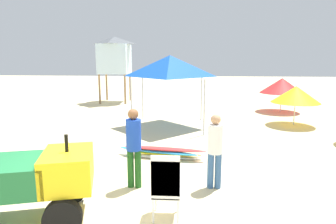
% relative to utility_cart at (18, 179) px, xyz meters
% --- Properties ---
extents(ground, '(80.00, 80.00, 0.00)m').
position_rel_utility_cart_xyz_m(ground, '(0.99, 0.14, -0.78)').
color(ground, beige).
extents(utility_cart, '(2.78, 1.88, 1.50)m').
position_rel_utility_cart_xyz_m(utility_cart, '(0.00, 0.00, 0.00)').
color(utility_cart, '#1E6B38').
rests_on(utility_cart, ground).
extents(stacked_plastic_chairs, '(0.48, 0.48, 1.20)m').
position_rel_utility_cart_xyz_m(stacked_plastic_chairs, '(2.45, 0.25, -0.09)').
color(stacked_plastic_chairs, white).
rests_on(stacked_plastic_chairs, ground).
extents(surfboard_pile, '(2.52, 0.82, 0.32)m').
position_rel_utility_cart_xyz_m(surfboard_pile, '(2.11, 3.43, -0.62)').
color(surfboard_pile, white).
rests_on(surfboard_pile, ground).
extents(lifeguard_near_left, '(0.32, 0.32, 1.73)m').
position_rel_utility_cart_xyz_m(lifeguard_near_left, '(1.67, 1.52, 0.21)').
color(lifeguard_near_left, '#194C19').
rests_on(lifeguard_near_left, ground).
extents(lifeguard_near_center, '(0.32, 0.32, 1.61)m').
position_rel_utility_cart_xyz_m(lifeguard_near_center, '(3.38, 1.60, 0.14)').
color(lifeguard_near_center, '#33598C').
rests_on(lifeguard_near_center, ground).
extents(popup_canopy, '(2.68, 2.68, 2.86)m').
position_rel_utility_cart_xyz_m(popup_canopy, '(2.06, 7.33, 1.65)').
color(popup_canopy, '#B2B2B7').
rests_on(popup_canopy, ground).
extents(lifeguard_tower, '(1.98, 1.98, 4.03)m').
position_rel_utility_cart_xyz_m(lifeguard_tower, '(-1.80, 13.82, 2.13)').
color(lifeguard_tower, olive).
rests_on(lifeguard_tower, ground).
extents(beach_umbrella_mid, '(1.94, 1.94, 1.63)m').
position_rel_utility_cart_xyz_m(beach_umbrella_mid, '(7.18, 7.91, 0.50)').
color(beach_umbrella_mid, beige).
rests_on(beach_umbrella_mid, ground).
extents(beach_umbrella_far, '(2.19, 2.19, 1.74)m').
position_rel_utility_cart_xyz_m(beach_umbrella_far, '(7.56, 11.06, 0.57)').
color(beach_umbrella_far, beige).
rests_on(beach_umbrella_far, ground).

